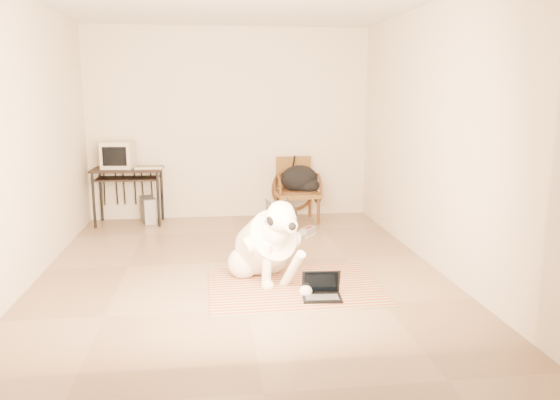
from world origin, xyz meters
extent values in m
plane|color=#977A5C|center=(0.00, 0.00, 0.00)|extent=(4.50, 4.50, 0.00)
plane|color=beige|center=(0.00, 2.25, 1.35)|extent=(4.50, 0.00, 4.50)
plane|color=beige|center=(0.00, -2.25, 1.35)|extent=(4.50, 0.00, 4.50)
plane|color=beige|center=(-2.00, 0.00, 1.35)|extent=(0.00, 4.50, 4.50)
plane|color=beige|center=(2.00, 0.00, 1.35)|extent=(0.00, 4.50, 4.50)
cube|color=red|center=(0.47, -1.33, 0.01)|extent=(1.59, 0.27, 0.02)
cube|color=#3E7D32|center=(0.47, -1.09, 0.01)|extent=(1.59, 0.27, 0.02)
cube|color=#65408C|center=(0.47, -0.85, 0.01)|extent=(1.59, 0.27, 0.02)
cube|color=#BC862A|center=(0.46, -0.61, 0.01)|extent=(1.59, 0.27, 0.02)
cube|color=#B5AA89|center=(0.46, -0.37, 0.01)|extent=(1.59, 0.27, 0.02)
sphere|color=white|center=(0.01, -0.52, 0.16)|extent=(0.31, 0.31, 0.31)
sphere|color=white|center=(0.29, -0.42, 0.16)|extent=(0.31, 0.31, 0.31)
ellipsoid|color=white|center=(0.16, -0.48, 0.18)|extent=(0.38, 0.35, 0.31)
ellipsoid|color=white|center=(0.22, -0.65, 0.39)|extent=(0.61, 0.80, 0.67)
cylinder|color=white|center=(0.22, -0.64, 0.39)|extent=(0.64, 0.73, 0.61)
sphere|color=white|center=(0.29, -0.84, 0.54)|extent=(0.26, 0.26, 0.26)
sphere|color=white|center=(0.33, -0.93, 0.70)|extent=(0.29, 0.29, 0.29)
ellipsoid|color=black|center=(0.37, -0.92, 0.72)|extent=(0.22, 0.25, 0.21)
cylinder|color=white|center=(0.37, -1.05, 0.66)|extent=(0.16, 0.18, 0.12)
sphere|color=black|center=(0.40, -1.13, 0.66)|extent=(0.07, 0.07, 0.07)
cone|color=black|center=(0.22, -0.91, 0.81)|extent=(0.16, 0.16, 0.18)
cone|color=black|center=(0.39, -0.84, 0.81)|extent=(0.15, 0.17, 0.18)
torus|color=silver|center=(0.30, -0.86, 0.59)|extent=(0.28, 0.21, 0.23)
cylinder|color=white|center=(0.20, -0.89, 0.23)|extent=(0.12, 0.15, 0.43)
cylinder|color=white|center=(0.43, -0.93, 0.21)|extent=(0.22, 0.39, 0.44)
sphere|color=white|center=(0.21, -0.91, 0.05)|extent=(0.11, 0.11, 0.11)
sphere|color=white|center=(0.53, -1.11, 0.06)|extent=(0.11, 0.11, 0.11)
cone|color=black|center=(0.04, -0.23, 0.05)|extent=(0.33, 0.38, 0.11)
cube|color=black|center=(0.65, -1.21, 0.03)|extent=(0.36, 0.27, 0.02)
cube|color=#4B4B4D|center=(0.65, -1.22, 0.04)|extent=(0.30, 0.16, 0.00)
cube|color=black|center=(0.66, -1.12, 0.15)|extent=(0.34, 0.11, 0.22)
cube|color=black|center=(0.66, -1.13, 0.15)|extent=(0.30, 0.09, 0.19)
cube|color=black|center=(-1.42, 1.96, 0.76)|extent=(0.95, 0.55, 0.03)
cube|color=black|center=(-1.42, 1.91, 0.64)|extent=(0.84, 0.44, 0.02)
cylinder|color=black|center=(-1.85, 1.76, 0.37)|extent=(0.04, 0.04, 0.74)
cylinder|color=black|center=(-1.83, 2.19, 0.37)|extent=(0.04, 0.04, 0.74)
cylinder|color=black|center=(-1.00, 1.73, 0.37)|extent=(0.04, 0.04, 0.74)
cylinder|color=black|center=(-0.98, 2.16, 0.37)|extent=(0.04, 0.04, 0.74)
cube|color=beige|center=(-1.53, 2.01, 0.96)|extent=(0.44, 0.42, 0.36)
cube|color=black|center=(-1.55, 1.82, 0.96)|extent=(0.32, 0.05, 0.26)
cube|color=beige|center=(-1.12, 1.86, 0.79)|extent=(0.37, 0.14, 0.02)
cube|color=#4B4B4D|center=(-1.17, 1.99, 0.18)|extent=(0.26, 0.41, 0.36)
cube|color=#A6A7AB|center=(-1.11, 1.80, 0.18)|extent=(0.15, 0.05, 0.34)
cube|color=brown|center=(0.91, 1.79, 0.40)|extent=(0.62, 0.60, 0.06)
cylinder|color=#3C2210|center=(0.91, 1.79, 0.44)|extent=(0.55, 0.55, 0.04)
cube|color=brown|center=(0.90, 2.06, 0.67)|extent=(0.51, 0.07, 0.45)
cylinder|color=#3C2210|center=(0.69, 1.54, 0.18)|extent=(0.04, 0.04, 0.36)
cylinder|color=#3C2210|center=(0.66, 2.02, 0.18)|extent=(0.04, 0.04, 0.36)
cylinder|color=#3C2210|center=(1.17, 1.57, 0.18)|extent=(0.04, 0.04, 0.36)
cylinder|color=#3C2210|center=(1.14, 2.05, 0.18)|extent=(0.04, 0.04, 0.36)
ellipsoid|color=black|center=(0.94, 1.81, 0.60)|extent=(0.52, 0.43, 0.39)
ellipsoid|color=black|center=(1.06, 1.73, 0.52)|extent=(0.33, 0.27, 0.22)
cube|color=silver|center=(0.67, 1.12, 0.01)|extent=(0.24, 0.33, 0.03)
cube|color=gray|center=(0.67, 1.12, 0.06)|extent=(0.23, 0.32, 0.10)
cube|color=maroon|center=(0.67, 1.12, 0.10)|extent=(0.11, 0.16, 0.02)
cube|color=silver|center=(0.93, 1.01, 0.01)|extent=(0.26, 0.30, 0.03)
cube|color=gray|center=(0.93, 1.01, 0.05)|extent=(0.25, 0.29, 0.09)
cube|color=maroon|center=(0.93, 1.01, 0.09)|extent=(0.12, 0.15, 0.02)
camera|label=1|loc=(-0.28, -5.64, 1.79)|focal=35.00mm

